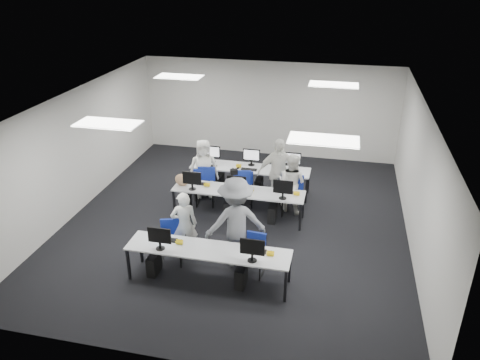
% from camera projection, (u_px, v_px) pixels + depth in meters
% --- Properties ---
extents(room, '(9.00, 9.02, 3.00)m').
position_uv_depth(room, '(236.00, 164.00, 10.76)').
color(room, black).
rests_on(room, ground).
extents(ceiling_panels, '(5.20, 4.60, 0.02)m').
position_uv_depth(ceiling_panels, '(236.00, 101.00, 10.12)').
color(ceiling_panels, white).
rests_on(ceiling_panels, room).
extents(desk_front, '(3.20, 0.70, 0.73)m').
position_uv_depth(desk_front, '(208.00, 251.00, 8.99)').
color(desk_front, '#B8BABC').
rests_on(desk_front, ground).
extents(desk_mid, '(3.20, 0.70, 0.73)m').
position_uv_depth(desk_mid, '(238.00, 192.00, 11.28)').
color(desk_mid, '#B8BABC').
rests_on(desk_mid, ground).
extents(desk_back, '(3.20, 0.70, 0.73)m').
position_uv_depth(desk_back, '(250.00, 169.00, 12.52)').
color(desk_back, '#B8BABC').
rests_on(desk_back, ground).
extents(equipment_front, '(2.51, 0.41, 1.19)m').
position_uv_depth(equipment_front, '(199.00, 265.00, 9.15)').
color(equipment_front, blue).
rests_on(equipment_front, desk_front).
extents(equipment_mid, '(2.91, 0.41, 1.19)m').
position_uv_depth(equipment_mid, '(231.00, 204.00, 11.44)').
color(equipment_mid, white).
rests_on(equipment_mid, desk_mid).
extents(equipment_back, '(2.91, 0.41, 1.19)m').
position_uv_depth(equipment_back, '(257.00, 181.00, 12.63)').
color(equipment_back, white).
rests_on(equipment_back, desk_back).
extents(chair_0, '(0.56, 0.59, 0.91)m').
position_uv_depth(chair_0, '(171.00, 249.00, 9.75)').
color(chair_0, navy).
rests_on(chair_0, ground).
extents(chair_1, '(0.46, 0.49, 0.85)m').
position_uv_depth(chair_1, '(254.00, 261.00, 9.40)').
color(chair_1, navy).
rests_on(chair_1, ground).
extents(chair_2, '(0.53, 0.56, 0.95)m').
position_uv_depth(chair_2, '(206.00, 193.00, 12.09)').
color(chair_2, navy).
rests_on(chair_2, ground).
extents(chair_3, '(0.49, 0.52, 0.85)m').
position_uv_depth(chair_3, '(245.00, 195.00, 12.05)').
color(chair_3, navy).
rests_on(chair_3, ground).
extents(chair_4, '(0.48, 0.52, 0.97)m').
position_uv_depth(chair_4, '(292.00, 202.00, 11.61)').
color(chair_4, navy).
rests_on(chair_4, ground).
extents(chair_5, '(0.57, 0.59, 0.89)m').
position_uv_depth(chair_5, '(202.00, 187.00, 12.44)').
color(chair_5, navy).
rests_on(chair_5, ground).
extents(chair_6, '(0.55, 0.58, 0.95)m').
position_uv_depth(chair_6, '(242.00, 190.00, 12.23)').
color(chair_6, navy).
rests_on(chair_6, ground).
extents(chair_7, '(0.61, 0.64, 0.99)m').
position_uv_depth(chair_7, '(289.00, 194.00, 12.02)').
color(chair_7, navy).
rests_on(chair_7, ground).
extents(handbag, '(0.40, 0.30, 0.30)m').
position_uv_depth(handbag, '(182.00, 180.00, 11.45)').
color(handbag, '#AA8058').
rests_on(handbag, desk_mid).
extents(student_0, '(0.65, 0.55, 1.51)m').
position_uv_depth(student_0, '(184.00, 225.00, 9.75)').
color(student_0, white).
rests_on(student_0, ground).
extents(student_1, '(0.90, 0.81, 1.52)m').
position_uv_depth(student_1, '(291.00, 183.00, 11.57)').
color(student_1, white).
rests_on(student_1, ground).
extents(student_2, '(0.90, 0.75, 1.58)m').
position_uv_depth(student_2, '(204.00, 169.00, 12.29)').
color(student_2, white).
rests_on(student_2, ground).
extents(student_3, '(1.14, 0.82, 1.80)m').
position_uv_depth(student_3, '(278.00, 172.00, 11.81)').
color(student_3, white).
rests_on(student_3, ground).
extents(photographer, '(1.44, 1.17, 1.95)m').
position_uv_depth(photographer, '(236.00, 222.00, 9.40)').
color(photographer, slate).
rests_on(photographer, ground).
extents(dslr_camera, '(0.20, 0.22, 0.10)m').
position_uv_depth(dslr_camera, '(234.00, 172.00, 9.12)').
color(dslr_camera, black).
rests_on(dslr_camera, photographer).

